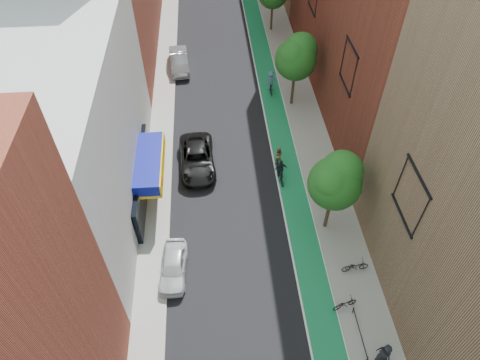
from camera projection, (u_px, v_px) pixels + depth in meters
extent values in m
cube|color=#157A45|center=(271.00, 92.00, 40.24)|extent=(2.00, 68.00, 0.01)
cube|color=gray|center=(164.00, 97.00, 39.62)|extent=(2.00, 68.00, 0.15)
cube|color=gray|center=(297.00, 91.00, 40.33)|extent=(3.00, 68.00, 0.15)
cube|color=silver|center=(64.00, 135.00, 26.81)|extent=(8.00, 20.00, 12.00)
cylinder|color=#332619|center=(328.00, 212.00, 28.17)|extent=(0.24, 0.24, 3.30)
sphere|color=#155019|center=(335.00, 183.00, 26.19)|extent=(3.36, 3.36, 3.36)
sphere|color=#155019|center=(342.00, 171.00, 25.89)|extent=(2.64, 2.64, 2.64)
sphere|color=#155019|center=(332.00, 182.00, 25.62)|extent=(2.40, 2.40, 2.40)
cylinder|color=#332619|center=(293.00, 88.00, 37.70)|extent=(0.24, 0.24, 3.47)
sphere|color=#155019|center=(296.00, 59.00, 35.62)|extent=(3.53, 3.53, 3.53)
sphere|color=#155019|center=(301.00, 49.00, 35.30)|extent=(2.77, 2.77, 2.77)
sphere|color=#155019|center=(293.00, 56.00, 35.03)|extent=(2.52, 2.52, 2.52)
cylinder|color=#332619|center=(272.00, 17.00, 47.40)|extent=(0.24, 0.24, 3.19)
imported|color=silver|center=(173.00, 266.00, 26.43)|extent=(1.84, 4.04, 1.35)
imported|color=black|center=(197.00, 159.00, 32.90)|extent=(2.87, 5.81, 1.59)
imported|color=#94979C|center=(179.00, 61.00, 42.52)|extent=(2.14, 5.11, 1.64)
imported|color=black|center=(278.00, 161.00, 33.10)|extent=(0.67, 1.71, 1.00)
imported|color=#8C7E52|center=(278.00, 155.00, 32.71)|extent=(0.82, 0.68, 1.56)
imported|color=black|center=(280.00, 176.00, 32.06)|extent=(0.77, 1.77, 0.90)
imported|color=#23212A|center=(281.00, 169.00, 31.62)|extent=(0.98, 0.49, 1.62)
imported|color=black|center=(271.00, 88.00, 39.93)|extent=(0.51, 1.60, 0.95)
imported|color=#46657E|center=(271.00, 80.00, 39.43)|extent=(1.21, 0.72, 1.83)
imported|color=black|center=(345.00, 304.00, 24.84)|extent=(1.63, 0.94, 0.81)
imported|color=black|center=(355.00, 266.00, 26.52)|extent=(1.77, 0.74, 0.91)
imported|color=black|center=(384.00, 354.00, 22.33)|extent=(0.83, 1.02, 1.80)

